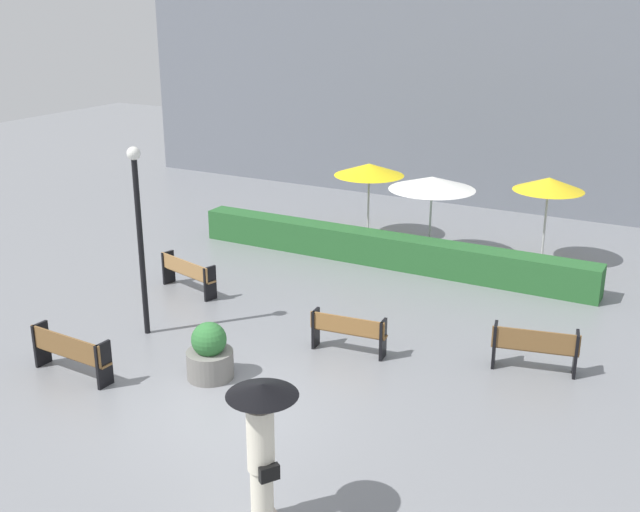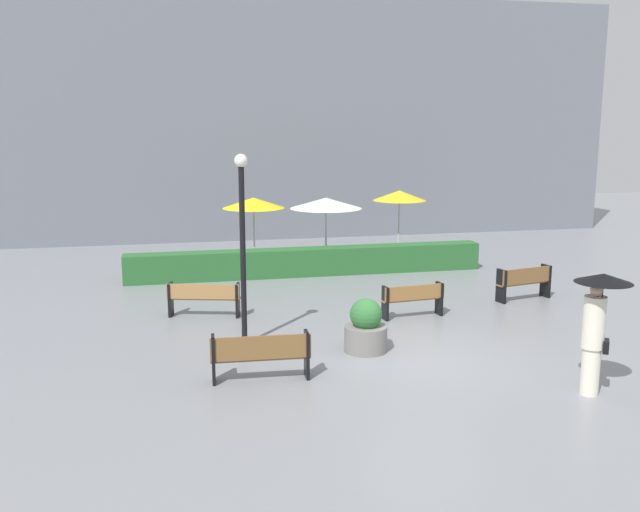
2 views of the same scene
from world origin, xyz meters
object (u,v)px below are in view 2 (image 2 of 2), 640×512
object	(u,v)px
pedestrian_with_umbrella	(597,317)
planter_pot	(366,329)
patio_umbrella_white	(326,203)
bench_far_right	(525,281)
lamp_post	(242,230)
patio_umbrella_yellow_far	(399,196)
bench_near_left	(261,354)
bench_mid_center	(413,298)
bench_far_left	(204,297)
patio_umbrella_yellow	(253,203)

from	to	relation	value
pedestrian_with_umbrella	planter_pot	xyz separation A→B (m)	(-3.21, 3.15, -0.92)
patio_umbrella_white	bench_far_right	bearing A→B (deg)	-52.24
lamp_post	patio_umbrella_yellow_far	bearing A→B (deg)	53.36
pedestrian_with_umbrella	patio_umbrella_yellow_far	world-z (taller)	patio_umbrella_yellow_far
bench_near_left	patio_umbrella_yellow_far	distance (m)	12.76
bench_near_left	planter_pot	distance (m)	2.68
bench_far_right	pedestrian_with_umbrella	bearing A→B (deg)	-108.90
bench_mid_center	patio_umbrella_yellow_far	world-z (taller)	patio_umbrella_yellow_far
bench_far_left	lamp_post	size ratio (longest dim) A/B	0.44
planter_pot	patio_umbrella_yellow	world-z (taller)	patio_umbrella_yellow
planter_pot	patio_umbrella_yellow_far	bearing A→B (deg)	67.43
bench_mid_center	patio_umbrella_yellow	bearing A→B (deg)	112.15
bench_far_left	lamp_post	world-z (taller)	lamp_post
bench_far_right	patio_umbrella_white	size ratio (longest dim) A/B	0.71
bench_near_left	patio_umbrella_yellow	size ratio (longest dim) A/B	0.82
bench_far_left	patio_umbrella_yellow	size ratio (longest dim) A/B	0.79
patio_umbrella_yellow	patio_umbrella_yellow_far	bearing A→B (deg)	1.77
pedestrian_with_umbrella	lamp_post	xyz separation A→B (m)	(-5.64, 4.17, 1.09)
bench_far_left	lamp_post	bearing A→B (deg)	-72.91
pedestrian_with_umbrella	bench_mid_center	bearing A→B (deg)	104.27
planter_pot	patio_umbrella_white	world-z (taller)	patio_umbrella_white
bench_mid_center	planter_pot	bearing A→B (deg)	-130.02
patio_umbrella_yellow	bench_near_left	bearing A→B (deg)	-96.60
bench_far_left	lamp_post	xyz separation A→B (m)	(0.73, -2.38, 1.98)
patio_umbrella_white	planter_pot	bearing A→B (deg)	-97.54
bench_far_right	lamp_post	bearing A→B (deg)	-164.42
patio_umbrella_yellow	bench_far_left	bearing A→B (deg)	-108.30
bench_mid_center	lamp_post	world-z (taller)	lamp_post
bench_far_left	bench_mid_center	distance (m)	5.15
lamp_post	patio_umbrella_yellow_far	world-z (taller)	lamp_post
bench_far_right	patio_umbrella_yellow_far	distance (m)	6.84
bench_far_left	patio_umbrella_yellow_far	bearing A→B (deg)	41.20
pedestrian_with_umbrella	patio_umbrella_yellow	world-z (taller)	patio_umbrella_yellow
bench_near_left	patio_umbrella_yellow	distance (m)	10.94
patio_umbrella_yellow	patio_umbrella_white	world-z (taller)	patio_umbrella_white
lamp_post	patio_umbrella_yellow	xyz separation A→B (m)	(1.29, 8.51, -0.39)
bench_near_left	patio_umbrella_yellow_far	xyz separation A→B (m)	(6.40, 10.91, 1.69)
bench_far_left	bench_far_right	bearing A→B (deg)	-1.38
bench_far_right	bench_mid_center	size ratio (longest dim) A/B	1.04
lamp_post	patio_umbrella_yellow	distance (m)	8.62
pedestrian_with_umbrella	planter_pot	size ratio (longest dim) A/B	1.94
bench_far_right	planter_pot	size ratio (longest dim) A/B	1.48
patio_umbrella_yellow	patio_umbrella_white	size ratio (longest dim) A/B	0.97
bench_far_left	pedestrian_with_umbrella	xyz separation A→B (m)	(6.37, -6.55, 0.90)
pedestrian_with_umbrella	patio_umbrella_white	xyz separation A→B (m)	(-2.07, 11.81, 0.73)
lamp_post	patio_umbrella_yellow_far	xyz separation A→B (m)	(6.45, 8.67, -0.28)
patio_umbrella_white	patio_umbrella_yellow_far	bearing A→B (deg)	19.50
bench_far_right	planter_pot	xyz separation A→B (m)	(-5.38, -3.19, -0.05)
patio_umbrella_yellow	lamp_post	bearing A→B (deg)	-98.65
pedestrian_with_umbrella	patio_umbrella_yellow	bearing A→B (deg)	108.91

